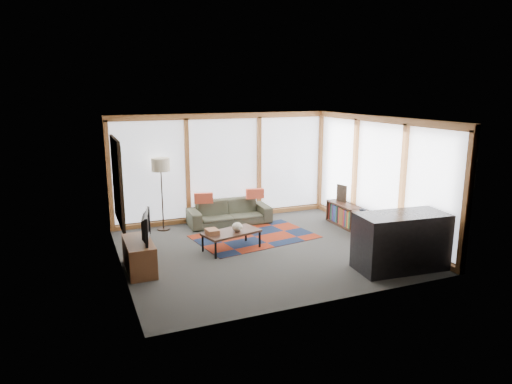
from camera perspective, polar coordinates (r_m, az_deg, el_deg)
name	(u,v)px	position (r m, az deg, el deg)	size (l,w,h in m)	color
ground	(264,249)	(9.26, 0.95, -7.16)	(5.50, 5.50, 0.00)	#30302D
room_envelope	(275,168)	(9.56, 2.38, 3.03)	(5.52, 5.02, 2.62)	#443A31
rug	(255,237)	(10.00, -0.18, -5.59)	(2.51, 1.61, 0.01)	maroon
sofa	(229,212)	(10.89, -3.37, -2.55)	(1.95, 0.76, 0.57)	#36392A
pillow_left	(204,198)	(10.61, -6.58, -0.76)	(0.44, 0.13, 0.24)	#D14C31
pillow_right	(255,194)	(11.00, -0.14, -0.20)	(0.43, 0.13, 0.24)	#D14C31
floor_lamp	(162,194)	(10.51, -11.67, -0.30)	(0.42, 0.42, 1.66)	#2F221A
coffee_table	(231,240)	(9.20, -3.09, -6.07)	(1.13, 0.57, 0.38)	black
book_stack	(212,232)	(9.01, -5.51, -4.94)	(0.22, 0.28, 0.09)	brown
vase	(237,227)	(9.12, -2.37, -4.38)	(0.21, 0.21, 0.18)	beige
bookshelf	(357,220)	(10.57, 12.51, -3.46)	(0.38, 2.07, 0.52)	black
bowl_a	(375,213)	(10.04, 14.66, -2.61)	(0.20, 0.20, 0.10)	black
bowl_b	(363,210)	(10.30, 13.19, -2.19)	(0.16, 0.16, 0.08)	black
shelf_picture	(342,193)	(11.08, 10.65, -0.16)	(0.04, 0.31, 0.41)	black
tv_console	(139,256)	(8.39, -14.40, -7.72)	(0.46, 1.10, 0.55)	brown
television	(142,226)	(8.24, -14.03, -4.20)	(0.88, 0.12, 0.51)	black
bar_counter	(401,241)	(8.55, 17.67, -5.90)	(1.60, 0.75, 1.02)	black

